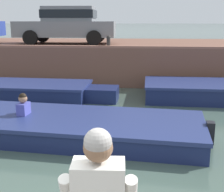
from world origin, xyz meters
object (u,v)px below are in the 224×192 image
car_left_inner_grey (67,24)px  mooring_bollard_mid (108,41)px  boat_moored_west_navy (20,90)px  motorboat_passing (50,125)px

car_left_inner_grey → mooring_bollard_mid: bearing=-43.1°
boat_moored_west_navy → car_left_inner_grey: bearing=78.9°
boat_moored_west_navy → car_left_inner_grey: 4.44m
motorboat_passing → car_left_inner_grey: 7.43m
motorboat_passing → mooring_bollard_mid: mooring_bollard_mid is taller
motorboat_passing → car_left_inner_grey: size_ratio=1.75×
boat_moored_west_navy → motorboat_passing: 3.70m
boat_moored_west_navy → mooring_bollard_mid: (2.68, 2.06, 1.45)m
boat_moored_west_navy → motorboat_passing: size_ratio=0.81×
car_left_inner_grey → mooring_bollard_mid: 2.70m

